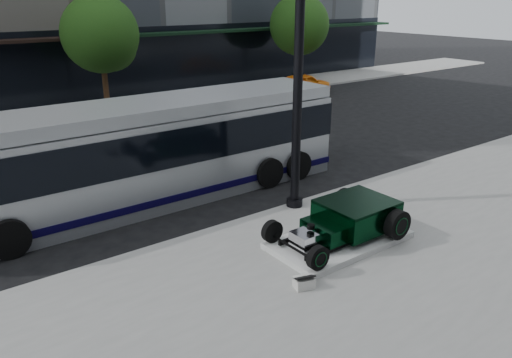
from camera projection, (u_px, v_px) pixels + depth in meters
ground at (233, 191)px, 15.55m from camera, size 120.00×120.00×0.00m
sidewalk_far at (83, 110)px, 26.06m from camera, size 70.00×4.00×0.12m
street_trees at (103, 37)px, 24.72m from camera, size 29.80×3.80×5.70m
display_plinth at (339, 240)px, 12.03m from camera, size 3.40×1.80×0.15m
hot_rod at (350, 217)px, 12.04m from camera, size 3.22×2.00×0.81m
info_plaque at (304, 282)px, 10.18m from camera, size 0.47×0.40×0.31m
lamppost at (298, 70)px, 12.85m from camera, size 0.45×0.45×8.25m
transit_bus at (150, 151)px, 14.45m from camera, size 12.12×2.88×2.92m
white_sedan at (282, 105)px, 24.63m from camera, size 4.65×2.52×1.28m
yellow_taxi at (303, 84)px, 29.90m from camera, size 4.22×2.25×1.37m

